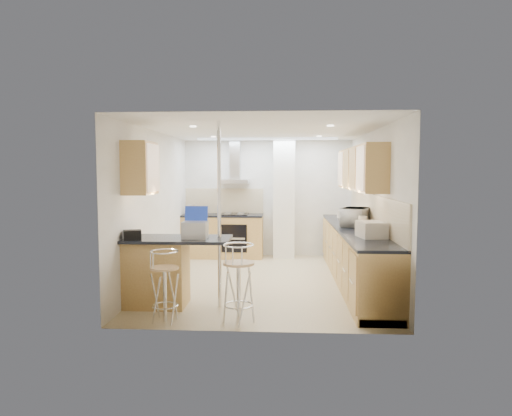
# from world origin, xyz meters

# --- Properties ---
(ground) EXTENTS (4.80, 4.80, 0.00)m
(ground) POSITION_xyz_m (0.00, 0.00, 0.00)
(ground) COLOR tan
(ground) RESTS_ON ground
(room_shell) EXTENTS (3.64, 4.84, 2.51)m
(room_shell) POSITION_xyz_m (0.32, 0.38, 1.54)
(room_shell) COLOR white
(room_shell) RESTS_ON ground
(right_counter) EXTENTS (0.63, 4.40, 0.92)m
(right_counter) POSITION_xyz_m (1.50, 0.00, 0.46)
(right_counter) COLOR tan
(right_counter) RESTS_ON ground
(back_counter) EXTENTS (1.70, 0.63, 0.92)m
(back_counter) POSITION_xyz_m (-0.95, 2.10, 0.46)
(back_counter) COLOR tan
(back_counter) RESTS_ON ground
(peninsula) EXTENTS (1.47, 0.72, 0.94)m
(peninsula) POSITION_xyz_m (-1.12, -1.45, 0.48)
(peninsula) COLOR tan
(peninsula) RESTS_ON ground
(microwave) EXTENTS (0.58, 0.67, 0.31)m
(microwave) POSITION_xyz_m (1.53, 0.10, 1.08)
(microwave) COLOR silver
(microwave) RESTS_ON right_counter
(laptop) EXTENTS (0.33, 0.25, 0.23)m
(laptop) POSITION_xyz_m (-0.85, -1.49, 1.05)
(laptop) COLOR #A2A5AA
(laptop) RESTS_ON peninsula
(bag) EXTENTS (0.27, 0.24, 0.12)m
(bag) POSITION_xyz_m (-1.66, -1.64, 1.00)
(bag) COLOR black
(bag) RESTS_ON peninsula
(bar_stool_near) EXTENTS (0.46, 0.46, 0.89)m
(bar_stool_near) POSITION_xyz_m (-1.12, -2.10, 0.44)
(bar_stool_near) COLOR tan
(bar_stool_near) RESTS_ON ground
(bar_stool_end) EXTENTS (0.49, 0.49, 0.97)m
(bar_stool_end) POSITION_xyz_m (-0.21, -2.10, 0.49)
(bar_stool_end) COLOR tan
(bar_stool_end) RESTS_ON ground
(jar_a) EXTENTS (0.15, 0.15, 0.16)m
(jar_a) POSITION_xyz_m (1.63, 1.21, 1.00)
(jar_a) COLOR beige
(jar_a) RESTS_ON right_counter
(jar_b) EXTENTS (0.11, 0.11, 0.14)m
(jar_b) POSITION_xyz_m (1.44, 1.50, 0.99)
(jar_b) COLOR beige
(jar_b) RESTS_ON right_counter
(jar_c) EXTENTS (0.17, 0.17, 0.22)m
(jar_c) POSITION_xyz_m (1.57, -0.33, 1.03)
(jar_c) COLOR beige
(jar_c) RESTS_ON right_counter
(jar_d) EXTENTS (0.13, 0.13, 0.15)m
(jar_d) POSITION_xyz_m (1.49, -0.57, 1.00)
(jar_d) COLOR silver
(jar_d) RESTS_ON right_counter
(bread_bin) EXTENTS (0.40, 0.47, 0.22)m
(bread_bin) POSITION_xyz_m (1.55, -1.13, 1.03)
(bread_bin) COLOR beige
(bread_bin) RESTS_ON right_counter
(kettle) EXTENTS (0.16, 0.16, 0.22)m
(kettle) POSITION_xyz_m (-1.59, 1.99, 1.03)
(kettle) COLOR silver
(kettle) RESTS_ON back_counter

